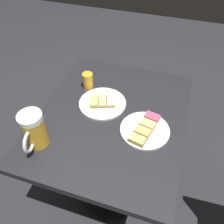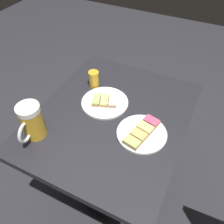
# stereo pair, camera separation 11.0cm
# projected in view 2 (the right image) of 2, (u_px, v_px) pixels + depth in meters

# --- Properties ---
(ground_plane) EXTENTS (6.00, 6.00, 0.00)m
(ground_plane) POSITION_uv_depth(u_px,v_px,m) (112.00, 188.00, 1.64)
(ground_plane) COLOR #28282D
(cafe_table) EXTENTS (0.69, 0.84, 0.74)m
(cafe_table) POSITION_uv_depth(u_px,v_px,m) (112.00, 136.00, 1.23)
(cafe_table) COLOR black
(cafe_table) RESTS_ON ground_plane
(plate_near) EXTENTS (0.22, 0.22, 0.03)m
(plate_near) POSITION_uv_depth(u_px,v_px,m) (142.00, 133.00, 1.02)
(plate_near) COLOR white
(plate_near) RESTS_ON cafe_table
(plate_far) EXTENTS (0.24, 0.24, 0.03)m
(plate_far) POSITION_uv_depth(u_px,v_px,m) (105.00, 102.00, 1.17)
(plate_far) COLOR white
(plate_far) RESTS_ON cafe_table
(beer_mug) EXTENTS (0.10, 0.15, 0.17)m
(beer_mug) POSITION_uv_depth(u_px,v_px,m) (32.00, 122.00, 0.97)
(beer_mug) COLOR gold
(beer_mug) RESTS_ON cafe_table
(beer_glass_small) EXTENTS (0.06, 0.06, 0.09)m
(beer_glass_small) POSITION_uv_depth(u_px,v_px,m) (94.00, 79.00, 1.24)
(beer_glass_small) COLOR gold
(beer_glass_small) RESTS_ON cafe_table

